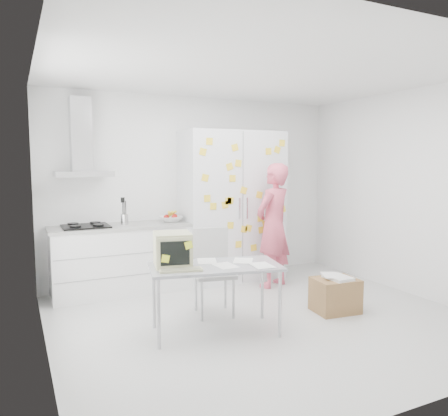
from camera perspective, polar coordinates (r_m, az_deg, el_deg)
name	(u,v)px	position (r m, az deg, el deg)	size (l,w,h in m)	color
floor	(264,320)	(5.06, 5.24, -14.34)	(4.50, 4.00, 0.02)	silver
walls	(235,195)	(5.39, 1.43, 1.76)	(4.52, 4.01, 2.70)	white
ceiling	(266,72)	(4.84, 5.57, 17.30)	(4.50, 4.00, 0.02)	white
counter_run	(122,258)	(6.03, -13.21, -6.37)	(1.84, 0.63, 1.28)	white
range_hood	(81,146)	(5.96, -18.13, 7.72)	(0.70, 0.48, 1.01)	silver
tall_cabinet	(232,206)	(6.47, 1.10, 0.25)	(1.50, 0.68, 2.20)	silver
person	(273,225)	(6.15, 6.46, -2.27)	(0.63, 0.42, 1.74)	#DA546C
desk	(188,257)	(4.44, -4.67, -6.44)	(1.42, 0.92, 1.05)	#9799A1
chair	(213,266)	(5.10, -1.50, -7.53)	(0.52, 0.52, 0.98)	#AEADAB
cardboard_box	(335,295)	(5.37, 14.33, -10.90)	(0.54, 0.45, 0.43)	olive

